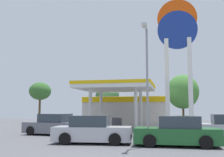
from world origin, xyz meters
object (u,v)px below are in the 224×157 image
object	(u,v)px
car_4	(177,132)
tree_1	(107,95)
car_2	(92,131)
station_pole_sign	(178,46)
car_1	(54,125)
tree_0	(40,91)
corner_streetlamp	(147,73)
tree_2	(183,92)

from	to	relation	value
car_4	tree_1	bearing A→B (deg)	111.45
car_2	station_pole_sign	bearing A→B (deg)	65.85
car_1	car_4	xyz separation A→B (m)	(9.07, -4.64, -0.01)
car_4	tree_0	xyz separation A→B (m)	(-19.98, 23.91, 3.98)
car_1	tree_1	size ratio (longest dim) A/B	0.88
car_1	car_2	size ratio (longest dim) A/B	1.03
corner_streetlamp	tree_0	bearing A→B (deg)	126.67
station_pole_sign	corner_streetlamp	world-z (taller)	station_pole_sign
tree_0	tree_1	world-z (taller)	tree_0
station_pole_sign	tree_1	world-z (taller)	station_pole_sign
car_1	car_2	xyz separation A→B (m)	(4.35, -4.44, -0.01)
corner_streetlamp	car_4	bearing A→B (deg)	32.38
station_pole_sign	car_2	xyz separation A→B (m)	(-5.15, -11.48, -7.29)
station_pole_sign	car_1	xyz separation A→B (m)	(-9.50, -7.04, -7.28)
car_4	car_2	bearing A→B (deg)	177.53
car_4	tree_0	size ratio (longest dim) A/B	0.72
car_1	tree_0	size ratio (longest dim) A/B	0.77
car_4	tree_2	xyz separation A→B (m)	(1.25, 24.05, 3.65)
car_1	car_4	distance (m)	10.19
station_pole_sign	tree_0	world-z (taller)	station_pole_sign
car_1	tree_2	bearing A→B (deg)	62.00
tree_1	car_4	bearing A→B (deg)	-68.55
tree_2	station_pole_sign	bearing A→B (deg)	-93.78
car_1	tree_0	world-z (taller)	tree_0
car_4	corner_streetlamp	world-z (taller)	corner_streetlamp
station_pole_sign	tree_2	xyz separation A→B (m)	(0.82, 12.36, -3.64)
station_pole_sign	car_4	size ratio (longest dim) A/B	2.87
car_1	corner_streetlamp	distance (m)	9.91
car_4	car_1	bearing A→B (deg)	152.89
car_1	tree_2	size ratio (longest dim) A/B	0.70
car_2	car_4	distance (m)	4.72
tree_0	car_4	bearing A→B (deg)	-50.12
car_2	tree_0	size ratio (longest dim) A/B	0.75
station_pole_sign	tree_2	distance (m)	12.92
station_pole_sign	tree_2	size ratio (longest dim) A/B	1.88
car_2	corner_streetlamp	world-z (taller)	corner_streetlamp
station_pole_sign	tree_1	size ratio (longest dim) A/B	2.36
corner_streetlamp	car_1	bearing A→B (deg)	143.68
tree_2	corner_streetlamp	bearing A→B (deg)	-96.23
car_2	tree_1	bearing A→B (deg)	101.12
car_2	tree_2	size ratio (longest dim) A/B	0.68
station_pole_sign	tree_1	xyz separation A→B (m)	(-9.79, 12.15, -4.04)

